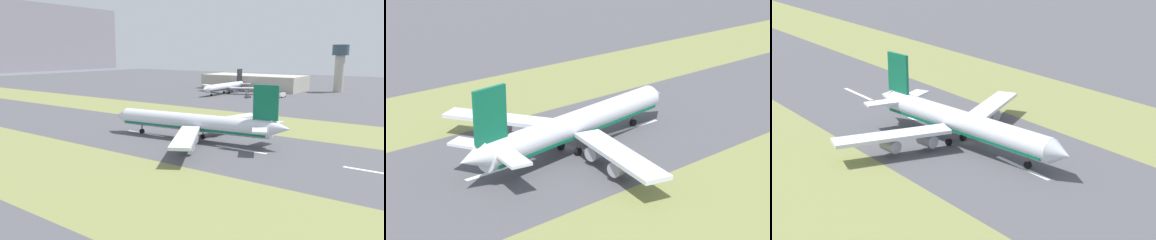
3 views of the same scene
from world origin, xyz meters
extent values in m
plane|color=#4C4C51|center=(0.00, 0.00, 0.00)|extent=(800.00, 800.00, 0.00)
cube|color=olive|center=(-45.00, 0.00, 0.00)|extent=(40.00, 600.00, 0.01)
cube|color=olive|center=(45.00, 0.00, 0.00)|extent=(40.00, 600.00, 0.01)
cube|color=silver|center=(0.00, -58.56, 0.01)|extent=(1.20, 18.00, 0.01)
cube|color=silver|center=(0.00, -18.56, 0.01)|extent=(1.20, 18.00, 0.01)
cube|color=silver|center=(0.00, 21.44, 0.01)|extent=(1.20, 18.00, 0.01)
cylinder|color=silver|center=(1.95, 1.44, 6.20)|extent=(13.01, 56.31, 6.00)
cone|color=silver|center=(-1.89, 31.69, 6.20)|extent=(6.46, 5.70, 5.88)
cone|color=silver|center=(5.86, -29.32, 7.00)|extent=(5.82, 6.59, 5.10)
cube|color=#0F6647|center=(1.95, 1.44, 4.55)|extent=(12.43, 54.05, 0.70)
cube|color=silver|center=(-14.50, -7.93, 5.30)|extent=(28.24, 19.40, 0.90)
cube|color=silver|center=(20.22, -3.52, 5.30)|extent=(29.57, 13.19, 0.90)
cylinder|color=#93939E|center=(-6.47, -3.67, 2.85)|extent=(3.78, 5.16, 3.20)
cylinder|color=#93939E|center=(-14.96, -8.27, 2.85)|extent=(3.78, 5.16, 3.20)
cylinder|color=#93939E|center=(11.38, -1.40, 2.85)|extent=(3.78, 5.16, 3.20)
cylinder|color=#93939E|center=(20.75, -3.74, 2.85)|extent=(3.78, 5.16, 3.20)
cube|color=#0F6647|center=(5.23, -24.36, 14.70)|extent=(1.80, 8.04, 11.00)
cube|color=silver|center=(-0.23, -25.05, 7.20)|extent=(10.92, 8.24, 0.60)
cube|color=silver|center=(10.68, -23.66, 7.20)|extent=(10.65, 6.19, 0.60)
cylinder|color=#59595E|center=(-0.73, 22.55, 2.50)|extent=(0.50, 0.50, 3.20)
cylinder|color=black|center=(-0.73, 22.55, 0.90)|extent=(1.12, 1.90, 1.80)
cylinder|color=#59595E|center=(-0.25, -1.87, 2.50)|extent=(0.50, 0.50, 3.20)
cylinder|color=black|center=(-0.25, -1.87, 0.90)|extent=(1.12, 1.90, 1.80)
cylinder|color=#59595E|center=(4.91, -1.21, 2.50)|extent=(0.50, 0.50, 3.20)
cylinder|color=black|center=(4.91, -1.21, 0.90)|extent=(1.12, 1.90, 1.80)
cube|color=#B2AD9E|center=(179.17, 64.45, 5.81)|extent=(36.00, 80.31, 11.62)
cylinder|color=#B2AD9E|center=(194.15, 1.35, 13.83)|extent=(7.00, 7.00, 27.67)
cylinder|color=#334756|center=(194.15, 1.35, 31.57)|extent=(12.00, 12.00, 7.80)
cylinder|color=silver|center=(134.17, 65.83, 5.29)|extent=(47.77, 5.32, 5.12)
cone|color=silver|center=(108.17, 65.94, 5.29)|extent=(4.28, 5.03, 5.01)
cone|color=silver|center=(160.60, 65.71, 5.97)|extent=(5.13, 4.37, 4.35)
cube|color=black|center=(134.17, 65.83, 3.88)|extent=(45.86, 5.06, 0.60)
cube|color=silver|center=(140.26, 50.88, 4.52)|extent=(13.92, 24.86, 0.77)
cube|color=silver|center=(140.39, 80.72, 4.52)|extent=(14.10, 24.82, 0.77)
cylinder|color=#93939E|center=(137.55, 58.14, 2.43)|extent=(4.10, 2.75, 2.73)
cylinder|color=#93939E|center=(140.50, 50.45, 2.43)|extent=(4.10, 2.75, 2.73)
cylinder|color=#93939E|center=(137.62, 73.49, 2.43)|extent=(4.10, 2.75, 2.73)
cylinder|color=#93939E|center=(140.63, 81.15, 2.43)|extent=(4.10, 2.75, 2.73)
cube|color=black|center=(156.34, 65.73, 12.53)|extent=(6.82, 0.71, 9.38)
cube|color=silver|center=(156.32, 61.04, 6.14)|extent=(6.17, 9.26, 0.51)
cube|color=silver|center=(156.36, 70.42, 6.14)|extent=(6.23, 9.27, 0.51)
cylinder|color=#59595E|center=(116.03, 65.90, 2.13)|extent=(0.43, 0.43, 2.73)
cylinder|color=black|center=(116.03, 65.90, 0.77)|extent=(1.54, 0.77, 1.53)
cylinder|color=#59595E|center=(136.72, 63.60, 2.13)|extent=(0.43, 0.43, 2.73)
cylinder|color=black|center=(136.72, 63.60, 0.77)|extent=(1.54, 0.77, 1.53)
cylinder|color=#59595E|center=(136.74, 68.03, 2.13)|extent=(0.43, 0.43, 2.73)
cylinder|color=black|center=(136.74, 68.03, 0.77)|extent=(1.54, 0.77, 1.53)
cube|color=white|center=(135.25, 23.55, 1.50)|extent=(2.42, 2.57, 2.00)
cube|color=silver|center=(138.18, 22.92, 1.80)|extent=(4.38, 3.00, 2.60)
cylinder|color=black|center=(135.01, 22.48, 0.50)|extent=(1.05, 0.55, 1.00)
cylinder|color=black|center=(135.48, 24.63, 0.50)|extent=(1.05, 0.55, 1.00)
cylinder|color=black|center=(139.12, 21.59, 0.50)|extent=(1.05, 0.55, 1.00)
cylinder|color=black|center=(139.58, 23.74, 0.50)|extent=(1.05, 0.55, 1.00)
cube|color=#4C4C51|center=(121.30, 40.62, 0.78)|extent=(4.75, 3.19, 0.90)
cube|color=#4C4C51|center=(121.11, 40.69, 1.63)|extent=(2.80, 2.26, 0.80)
cylinder|color=black|center=(122.95, 40.98, 0.33)|extent=(0.70, 0.45, 0.66)
cylinder|color=black|center=(122.34, 39.29, 0.33)|extent=(0.70, 0.45, 0.66)
cylinder|color=black|center=(120.26, 41.95, 0.33)|extent=(0.70, 0.45, 0.66)
cylinder|color=black|center=(119.65, 40.26, 0.33)|extent=(0.70, 0.45, 0.66)
camera|label=1|loc=(-101.79, -72.10, 30.24)|focal=35.00mm
camera|label=2|loc=(104.80, -90.22, 53.58)|focal=60.00mm
camera|label=3|loc=(95.84, 124.10, 57.69)|focal=60.00mm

